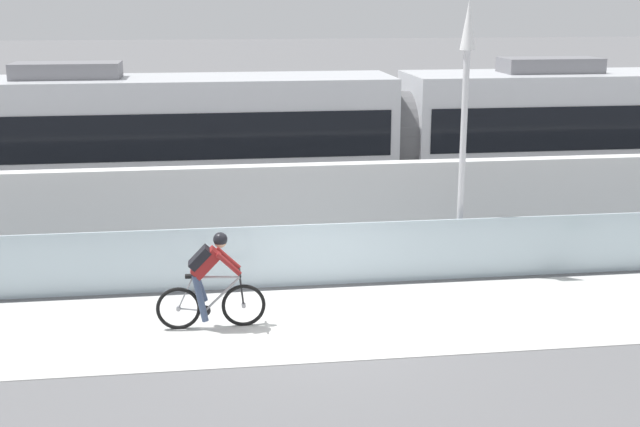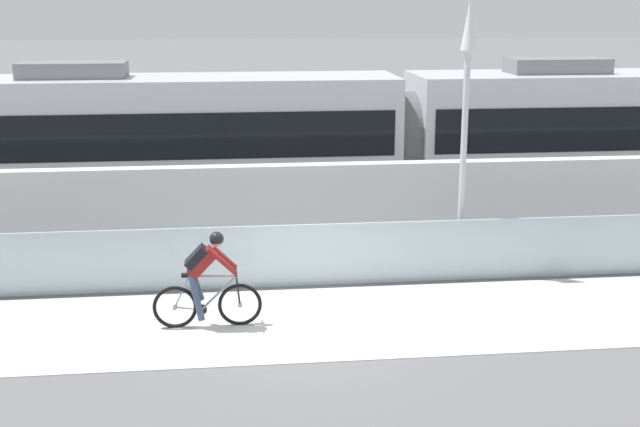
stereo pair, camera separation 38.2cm
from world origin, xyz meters
name	(u,v)px [view 2 (the right image)]	position (x,y,z in m)	size (l,w,h in m)	color
ground_plane	(305,322)	(0.00, 0.00, 0.00)	(200.00, 200.00, 0.00)	slate
bike_path_deck	(305,322)	(0.00, 0.00, 0.01)	(32.00, 3.20, 0.01)	silver
glass_parapet	(295,255)	(0.00, 1.85, 0.59)	(32.00, 0.05, 1.18)	silver
concrete_barrier_wall	(288,211)	(0.00, 3.65, 0.98)	(32.00, 0.36, 1.95)	white
tram_rail_near	(281,225)	(0.00, 6.13, 0.00)	(32.00, 0.08, 0.01)	#595654
tram_rail_far	(277,210)	(0.00, 7.57, 0.00)	(32.00, 0.08, 0.01)	#595654
tram	(403,139)	(3.05, 6.85, 1.89)	(22.56, 2.54, 3.81)	silver
cyclist_on_bike	(206,280)	(-1.60, 0.00, 0.80)	(1.77, 0.58, 1.61)	black
lamp_post_antenna	(466,105)	(3.21, 2.15, 3.29)	(0.28, 0.28, 5.20)	gray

